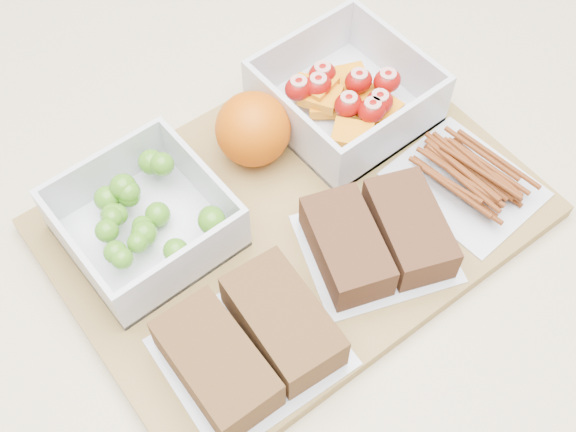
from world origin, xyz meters
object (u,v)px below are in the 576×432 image
Objects in this scene: fruit_container at (345,97)px; sandwich_bag_center at (378,238)px; pretzel_bag at (468,176)px; sandwich_bag_left at (250,343)px; grape_container at (146,218)px; orange at (253,129)px; cutting_board at (294,218)px.

fruit_container is 0.91× the size of sandwich_bag_center.
sandwich_bag_left is at bearing -178.55° from pretzel_bag.
orange is at bearing 5.60° from grape_container.
sandwich_bag_center is at bearing -64.87° from cutting_board.
fruit_container is (0.23, -0.00, -0.00)m from grape_container.
grape_container reaches higher than sandwich_bag_center.
cutting_board is 0.09m from orange.
cutting_board is 5.92× the size of orange.
sandwich_bag_center is at bearing -83.42° from orange.
orange is at bearing 130.02° from pretzel_bag.
pretzel_bag reaches higher than cutting_board.
grape_container is at bearing 179.01° from fruit_container.
orange is (0.01, 0.08, 0.04)m from cutting_board.
orange is at bearing 81.61° from cutting_board.
pretzel_bag is at bearing -25.92° from cutting_board.
grape_container is 0.99× the size of pretzel_bag.
sandwich_bag_left reaches higher than cutting_board.
orange reaches higher than sandwich_bag_center.
grape_container is 0.15m from sandwich_bag_left.
fruit_container reaches higher than cutting_board.
grape_container is at bearing 136.13° from sandwich_bag_center.
sandwich_bag_left is at bearing -128.32° from orange.
sandwich_bag_left reaches higher than sandwich_bag_center.
orange is 0.49× the size of sandwich_bag_left.
grape_container is at bearing -174.40° from orange.
cutting_board is 0.16m from pretzel_bag.
orange is at bearing 170.65° from fruit_container.
sandwich_bag_center is 1.19× the size of pretzel_bag.
cutting_board is at bearing 113.19° from sandwich_bag_center.
pretzel_bag is at bearing -0.80° from sandwich_bag_center.
cutting_board is 0.13m from fruit_container.
sandwich_bag_center is 0.11m from pretzel_bag.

